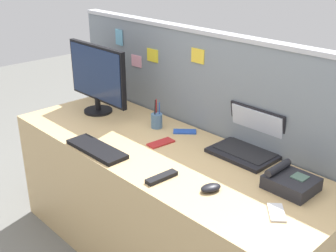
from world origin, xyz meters
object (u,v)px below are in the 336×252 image
(keyboard_main, at_px, (97,149))
(pen_cup, at_px, (157,120))
(desk_phone, at_px, (290,182))
(cell_phone_white_slab, at_px, (277,212))
(cell_phone_red_case, at_px, (161,143))
(tv_remote, at_px, (162,177))
(cell_phone_blue_case, at_px, (185,132))
(computer_mouse_right_hand, at_px, (211,188))
(laptop, at_px, (249,142))
(desktop_monitor, at_px, (97,76))

(keyboard_main, xyz_separation_m, pen_cup, (-0.02, 0.45, 0.04))
(desk_phone, relative_size, cell_phone_white_slab, 1.66)
(cell_phone_red_case, height_order, tv_remote, tv_remote)
(desk_phone, xyz_separation_m, cell_phone_blue_case, (-0.78, 0.11, -0.03))
(cell_phone_white_slab, relative_size, cell_phone_red_case, 0.82)
(keyboard_main, relative_size, computer_mouse_right_hand, 3.91)
(cell_phone_red_case, bearing_deg, pen_cup, 148.65)
(laptop, xyz_separation_m, tv_remote, (-0.11, -0.53, -0.05))
(keyboard_main, distance_m, pen_cup, 0.45)
(desktop_monitor, height_order, cell_phone_white_slab, desktop_monitor)
(desk_phone, height_order, cell_phone_white_slab, desk_phone)
(computer_mouse_right_hand, height_order, cell_phone_blue_case, computer_mouse_right_hand)
(keyboard_main, distance_m, cell_phone_red_case, 0.36)
(desktop_monitor, bearing_deg, computer_mouse_right_hand, -10.45)
(pen_cup, bearing_deg, cell_phone_blue_case, 22.79)
(computer_mouse_right_hand, xyz_separation_m, pen_cup, (-0.71, 0.31, 0.03))
(pen_cup, bearing_deg, desk_phone, -2.28)
(computer_mouse_right_hand, bearing_deg, pen_cup, 173.29)
(tv_remote, bearing_deg, computer_mouse_right_hand, 24.67)
(cell_phone_blue_case, bearing_deg, desktop_monitor, -118.86)
(keyboard_main, bearing_deg, cell_phone_white_slab, 10.57)
(laptop, xyz_separation_m, computer_mouse_right_hand, (0.12, -0.44, -0.04))
(computer_mouse_right_hand, bearing_deg, cell_phone_blue_case, 161.70)
(desktop_monitor, relative_size, pen_cup, 3.05)
(laptop, bearing_deg, pen_cup, -167.73)
(cell_phone_white_slab, distance_m, cell_phone_red_case, 0.84)
(keyboard_main, bearing_deg, cell_phone_red_case, 60.31)
(keyboard_main, bearing_deg, computer_mouse_right_hand, 10.31)
(laptop, height_order, desk_phone, laptop)
(desk_phone, bearing_deg, tv_remote, -141.82)
(desk_phone, height_order, tv_remote, desk_phone)
(computer_mouse_right_hand, xyz_separation_m, cell_phone_red_case, (-0.52, 0.18, -0.01))
(desk_phone, relative_size, computer_mouse_right_hand, 2.12)
(pen_cup, height_order, cell_phone_blue_case, pen_cup)
(computer_mouse_right_hand, xyz_separation_m, cell_phone_blue_case, (-0.54, 0.38, -0.01))
(desk_phone, relative_size, pen_cup, 1.16)
(laptop, distance_m, cell_phone_blue_case, 0.43)
(keyboard_main, height_order, pen_cup, pen_cup)
(desktop_monitor, xyz_separation_m, tv_remote, (0.94, -0.31, -0.23))
(computer_mouse_right_hand, bearing_deg, desktop_monitor, -173.33)
(keyboard_main, bearing_deg, desk_phone, 23.08)
(desk_phone, bearing_deg, cell_phone_blue_case, 172.02)
(desktop_monitor, height_order, cell_phone_red_case, desktop_monitor)
(cell_phone_white_slab, distance_m, tv_remote, 0.56)
(laptop, bearing_deg, keyboard_main, -134.85)
(computer_mouse_right_hand, xyz_separation_m, tv_remote, (-0.23, -0.09, -0.01))
(cell_phone_blue_case, xyz_separation_m, cell_phone_white_slab, (0.85, -0.32, 0.00))
(computer_mouse_right_hand, xyz_separation_m, cell_phone_white_slab, (0.30, 0.07, -0.01))
(computer_mouse_right_hand, height_order, pen_cup, pen_cup)
(laptop, xyz_separation_m, cell_phone_white_slab, (0.42, -0.38, -0.05))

